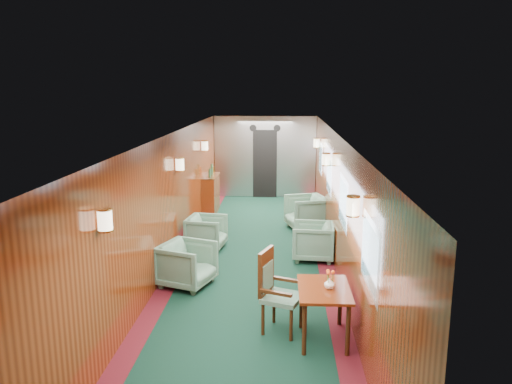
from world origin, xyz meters
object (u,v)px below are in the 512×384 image
dining_table (324,296)px  side_chair (275,288)px  armchair_left_near (187,264)px  armchair_right_near (313,241)px  armchair_right_far (306,212)px  credenza (211,193)px  armchair_left_far (207,232)px

dining_table → side_chair: side_chair is taller
armchair_left_near → armchair_right_near: size_ratio=1.04×
dining_table → armchair_left_near: bearing=140.9°
armchair_right_far → credenza: bearing=-138.7°
armchair_left_near → armchair_right_near: armchair_left_near is taller
dining_table → armchair_right_near: bearing=88.8°
armchair_left_near → armchair_right_far: bearing=-11.1°
armchair_right_far → armchair_left_near: bearing=-48.4°
dining_table → armchair_left_near: armchair_left_near is taller
armchair_right_far → side_chair: bearing=-24.6°
credenza → armchair_right_near: 4.32m
dining_table → armchair_left_near: (-2.10, 1.68, -0.23)m
dining_table → armchair_left_far: (-2.08, 3.61, -0.26)m
armchair_right_far → dining_table: bearing=-17.4°
credenza → armchair_right_far: bearing=-31.3°
credenza → armchair_left_far: credenza is taller
dining_table → armchair_left_near: 2.70m
armchair_right_near → armchair_right_far: (-0.04, 2.08, 0.04)m
side_chair → armchair_right_far: side_chair is taller
dining_table → credenza: 7.06m
credenza → armchair_left_far: size_ratio=1.68×
side_chair → armchair_left_far: side_chair is taller
armchair_left_far → armchair_right_far: size_ratio=0.87×
dining_table → credenza: credenza is taller
credenza → side_chair: bearing=-74.4°
dining_table → armchair_right_far: bearing=89.6°
armchair_left_near → armchair_right_near: 2.57m
credenza → armchair_right_near: bearing=-55.2°
armchair_left_near → armchair_right_far: size_ratio=0.94×
dining_table → side_chair: bearing=160.4°
credenza → armchair_left_far: (0.35, -3.02, -0.16)m
side_chair → armchair_right_near: (0.67, 2.87, -0.25)m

